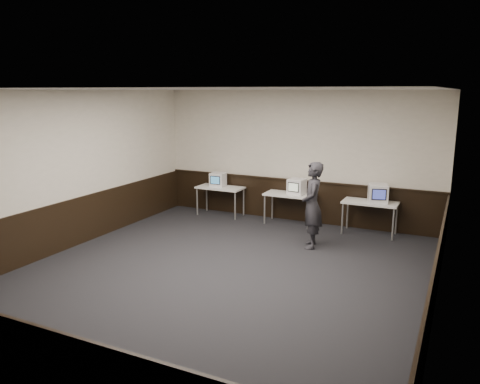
# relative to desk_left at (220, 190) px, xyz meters

# --- Properties ---
(floor) EXTENTS (8.00, 8.00, 0.00)m
(floor) POSITION_rel_desk_left_xyz_m (1.90, -3.60, -0.68)
(floor) COLOR black
(floor) RESTS_ON ground
(ceiling) EXTENTS (8.00, 8.00, 0.00)m
(ceiling) POSITION_rel_desk_left_xyz_m (1.90, -3.60, 2.52)
(ceiling) COLOR white
(ceiling) RESTS_ON back_wall
(back_wall) EXTENTS (7.00, 0.00, 7.00)m
(back_wall) POSITION_rel_desk_left_xyz_m (1.90, 0.40, 0.92)
(back_wall) COLOR beige
(back_wall) RESTS_ON ground
(front_wall) EXTENTS (7.00, 0.00, 7.00)m
(front_wall) POSITION_rel_desk_left_xyz_m (1.90, -7.60, 0.92)
(front_wall) COLOR beige
(front_wall) RESTS_ON ground
(left_wall) EXTENTS (0.00, 8.00, 8.00)m
(left_wall) POSITION_rel_desk_left_xyz_m (-1.60, -3.60, 0.92)
(left_wall) COLOR beige
(left_wall) RESTS_ON ground
(right_wall) EXTENTS (0.00, 8.00, 8.00)m
(right_wall) POSITION_rel_desk_left_xyz_m (5.40, -3.60, 0.92)
(right_wall) COLOR beige
(right_wall) RESTS_ON ground
(wainscot_back) EXTENTS (6.98, 0.04, 1.00)m
(wainscot_back) POSITION_rel_desk_left_xyz_m (1.90, 0.38, -0.18)
(wainscot_back) COLOR black
(wainscot_back) RESTS_ON back_wall
(wainscot_front) EXTENTS (6.98, 0.04, 1.00)m
(wainscot_front) POSITION_rel_desk_left_xyz_m (1.90, -7.58, -0.18)
(wainscot_front) COLOR black
(wainscot_front) RESTS_ON front_wall
(wainscot_left) EXTENTS (0.04, 7.98, 1.00)m
(wainscot_left) POSITION_rel_desk_left_xyz_m (-1.58, -3.60, -0.18)
(wainscot_left) COLOR black
(wainscot_left) RESTS_ON left_wall
(wainscot_right) EXTENTS (0.04, 7.98, 1.00)m
(wainscot_right) POSITION_rel_desk_left_xyz_m (5.38, -3.60, -0.18)
(wainscot_right) COLOR black
(wainscot_right) RESTS_ON right_wall
(wainscot_rail) EXTENTS (6.98, 0.06, 0.04)m
(wainscot_rail) POSITION_rel_desk_left_xyz_m (1.90, 0.36, 0.34)
(wainscot_rail) COLOR black
(wainscot_rail) RESTS_ON wainscot_back
(desk_left) EXTENTS (1.20, 0.60, 0.75)m
(desk_left) POSITION_rel_desk_left_xyz_m (0.00, 0.00, 0.00)
(desk_left) COLOR white
(desk_left) RESTS_ON ground
(desk_center) EXTENTS (1.20, 0.60, 0.75)m
(desk_center) POSITION_rel_desk_left_xyz_m (1.90, 0.00, 0.00)
(desk_center) COLOR white
(desk_center) RESTS_ON ground
(desk_right) EXTENTS (1.20, 0.60, 0.75)m
(desk_right) POSITION_rel_desk_left_xyz_m (3.80, 0.00, 0.00)
(desk_right) COLOR white
(desk_right) RESTS_ON ground
(emac_left) EXTENTS (0.39, 0.41, 0.36)m
(emac_left) POSITION_rel_desk_left_xyz_m (-0.08, 0.03, 0.25)
(emac_left) COLOR white
(emac_left) RESTS_ON desk_left
(emac_center) EXTENTS (0.40, 0.43, 0.37)m
(emac_center) POSITION_rel_desk_left_xyz_m (2.06, 0.02, 0.26)
(emac_center) COLOR white
(emac_center) RESTS_ON desk_center
(emac_right) EXTENTS (0.51, 0.53, 0.41)m
(emac_right) POSITION_rel_desk_left_xyz_m (3.95, 0.00, 0.28)
(emac_right) COLOR white
(emac_right) RESTS_ON desk_right
(person) EXTENTS (0.60, 0.75, 1.78)m
(person) POSITION_rel_desk_left_xyz_m (2.89, -1.43, 0.21)
(person) COLOR #27262B
(person) RESTS_ON ground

